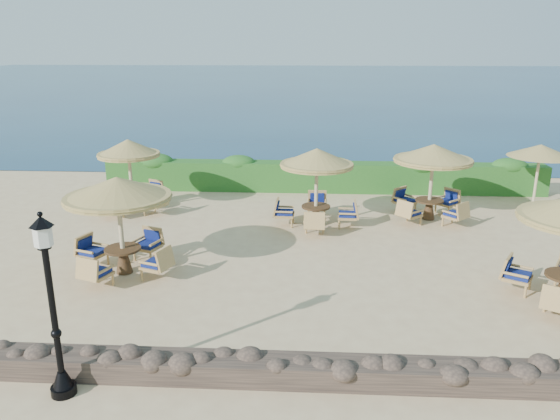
# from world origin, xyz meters

# --- Properties ---
(ground) EXTENTS (120.00, 120.00, 0.00)m
(ground) POSITION_xyz_m (0.00, 0.00, 0.00)
(ground) COLOR #D0B383
(ground) RESTS_ON ground
(sea) EXTENTS (160.00, 160.00, 0.00)m
(sea) POSITION_xyz_m (0.00, 70.00, 0.00)
(sea) COLOR #0A2646
(sea) RESTS_ON ground
(hedge) EXTENTS (18.00, 0.90, 1.20)m
(hedge) POSITION_xyz_m (0.00, 7.20, 0.60)
(hedge) COLOR #1D511A
(hedge) RESTS_ON ground
(stone_wall) EXTENTS (15.00, 0.65, 0.44)m
(stone_wall) POSITION_xyz_m (0.00, -6.20, 0.22)
(stone_wall) COLOR brown
(stone_wall) RESTS_ON ground
(lamp_post) EXTENTS (0.44, 0.44, 3.31)m
(lamp_post) POSITION_xyz_m (-4.80, -6.80, 1.55)
(lamp_post) COLOR black
(lamp_post) RESTS_ON ground
(extra_parasol) EXTENTS (2.30, 2.30, 2.41)m
(extra_parasol) POSITION_xyz_m (7.80, 5.20, 2.17)
(extra_parasol) COLOR #C9BA8E
(extra_parasol) RESTS_ON ground
(cafe_set_0) EXTENTS (2.87, 2.87, 2.65)m
(cafe_set_0) POSITION_xyz_m (-5.48, -1.53, 1.82)
(cafe_set_0) COLOR #C9BA8E
(cafe_set_0) RESTS_ON ground
(cafe_set_2) EXTENTS (2.83, 2.83, 2.65)m
(cafe_set_2) POSITION_xyz_m (-7.01, 3.99, 1.64)
(cafe_set_2) COLOR #C9BA8E
(cafe_set_2) RESTS_ON ground
(cafe_set_3) EXTENTS (2.83, 2.83, 2.65)m
(cafe_set_3) POSITION_xyz_m (-0.32, 2.67, 1.72)
(cafe_set_3) COLOR #C9BA8E
(cafe_set_3) RESTS_ON ground
(cafe_set_4) EXTENTS (2.69, 2.69, 2.65)m
(cafe_set_4) POSITION_xyz_m (3.64, 3.64, 1.79)
(cafe_set_4) COLOR #C9BA8E
(cafe_set_4) RESTS_ON ground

